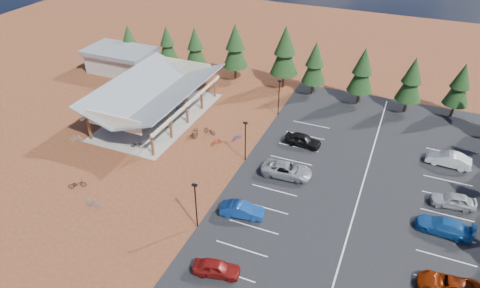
% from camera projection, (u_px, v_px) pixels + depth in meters
% --- Properties ---
extents(ground, '(140.00, 140.00, 0.00)m').
position_uv_depth(ground, '(199.00, 160.00, 50.29)').
color(ground, '#5C2F18').
rests_on(ground, ground).
extents(asphalt_lot, '(27.00, 44.00, 0.04)m').
position_uv_depth(asphalt_lot, '(363.00, 183.00, 46.55)').
color(asphalt_lot, black).
rests_on(asphalt_lot, ground).
extents(concrete_pad, '(10.60, 18.60, 0.10)m').
position_uv_depth(concrete_pad, '(158.00, 116.00, 58.93)').
color(concrete_pad, gray).
rests_on(concrete_pad, ground).
extents(bike_pavilion, '(11.65, 19.40, 4.97)m').
position_uv_depth(bike_pavilion, '(156.00, 91.00, 56.88)').
color(bike_pavilion, '#5A2A19').
rests_on(bike_pavilion, concrete_pad).
extents(outbuilding, '(11.00, 7.00, 3.90)m').
position_uv_depth(outbuilding, '(120.00, 60.00, 70.92)').
color(outbuilding, '#ADA593').
rests_on(outbuilding, ground).
extents(lamp_post_0, '(0.50, 0.25, 5.14)m').
position_uv_depth(lamp_post_0, '(196.00, 203.00, 39.31)').
color(lamp_post_0, black).
rests_on(lamp_post_0, ground).
extents(lamp_post_1, '(0.50, 0.25, 5.14)m').
position_uv_depth(lamp_post_1, '(245.00, 139.00, 48.58)').
color(lamp_post_1, black).
rests_on(lamp_post_1, ground).
extents(lamp_post_2, '(0.50, 0.25, 5.14)m').
position_uv_depth(lamp_post_2, '(279.00, 95.00, 57.84)').
color(lamp_post_2, black).
rests_on(lamp_post_2, ground).
extents(trash_bin_0, '(0.60, 0.60, 0.90)m').
position_uv_depth(trash_bin_0, '(196.00, 132.00, 54.65)').
color(trash_bin_0, '#442718').
rests_on(trash_bin_0, ground).
extents(trash_bin_1, '(0.60, 0.60, 0.90)m').
position_uv_depth(trash_bin_1, '(195.00, 135.00, 54.04)').
color(trash_bin_1, '#442718').
rests_on(trash_bin_1, ground).
extents(pine_0, '(2.87, 2.87, 6.69)m').
position_uv_depth(pine_0, '(129.00, 40.00, 73.16)').
color(pine_0, '#382314').
rests_on(pine_0, ground).
extents(pine_1, '(3.15, 3.15, 7.34)m').
position_uv_depth(pine_1, '(167.00, 43.00, 70.66)').
color(pine_1, '#382314').
rests_on(pine_1, ground).
extents(pine_2, '(3.39, 3.39, 7.91)m').
position_uv_depth(pine_2, '(195.00, 46.00, 68.40)').
color(pine_2, '#382314').
rests_on(pine_2, ground).
extents(pine_3, '(3.92, 3.92, 9.13)m').
position_uv_depth(pine_3, '(235.00, 46.00, 66.33)').
color(pine_3, '#382314').
rests_on(pine_3, ground).
extents(pine_4, '(4.18, 4.18, 9.75)m').
position_uv_depth(pine_4, '(285.00, 51.00, 63.57)').
color(pine_4, '#382314').
rests_on(pine_4, ground).
extents(pine_5, '(3.51, 3.51, 8.18)m').
position_uv_depth(pine_5, '(315.00, 63.00, 62.14)').
color(pine_5, '#382314').
rests_on(pine_5, ground).
extents(pine_6, '(3.64, 3.64, 8.47)m').
position_uv_depth(pine_6, '(363.00, 70.00, 59.43)').
color(pine_6, '#382314').
rests_on(pine_6, ground).
extents(pine_7, '(3.49, 3.49, 8.12)m').
position_uv_depth(pine_7, '(412.00, 79.00, 57.38)').
color(pine_7, '#382314').
rests_on(pine_7, ground).
extents(pine_8, '(3.33, 3.33, 7.77)m').
position_uv_depth(pine_8, '(460.00, 85.00, 56.51)').
color(pine_8, '#382314').
rests_on(pine_8, ground).
extents(bike_0, '(1.75, 0.93, 0.87)m').
position_uv_depth(bike_0, '(118.00, 129.00, 55.20)').
color(bike_0, black).
rests_on(bike_0, concrete_pad).
extents(bike_1, '(1.63, 0.88, 0.94)m').
position_uv_depth(bike_1, '(131.00, 118.00, 57.34)').
color(bike_1, gray).
rests_on(bike_1, concrete_pad).
extents(bike_2, '(1.93, 0.86, 0.98)m').
position_uv_depth(bike_2, '(149.00, 109.00, 59.45)').
color(bike_2, navy).
rests_on(bike_2, concrete_pad).
extents(bike_3, '(1.87, 0.66, 1.10)m').
position_uv_depth(bike_3, '(168.00, 96.00, 62.72)').
color(bike_3, maroon).
rests_on(bike_3, concrete_pad).
extents(bike_4, '(1.74, 0.88, 0.87)m').
position_uv_depth(bike_4, '(137.00, 144.00, 52.05)').
color(bike_4, black).
rests_on(bike_4, concrete_pad).
extents(bike_5, '(1.86, 1.00, 1.08)m').
position_uv_depth(bike_5, '(157.00, 127.00, 55.43)').
color(bike_5, '#9CA0A4').
rests_on(bike_5, concrete_pad).
extents(bike_6, '(1.72, 1.05, 0.85)m').
position_uv_depth(bike_6, '(179.00, 108.00, 60.02)').
color(bike_6, navy).
rests_on(bike_6, concrete_pad).
extents(bike_7, '(1.66, 0.90, 0.96)m').
position_uv_depth(bike_7, '(186.00, 100.00, 61.87)').
color(bike_7, '#9D2F1F').
rests_on(bike_7, concrete_pad).
extents(bike_9, '(1.53, 1.16, 0.92)m').
position_uv_depth(bike_9, '(76.00, 138.00, 53.43)').
color(bike_9, gray).
rests_on(bike_9, ground).
extents(bike_12, '(1.89, 1.67, 0.99)m').
position_uv_depth(bike_12, '(77.00, 184.00, 45.61)').
color(bike_12, black).
rests_on(bike_12, ground).
extents(bike_13, '(1.88, 0.68, 1.11)m').
position_uv_depth(bike_13, '(93.00, 203.00, 42.93)').
color(bike_13, gray).
rests_on(bike_13, ground).
extents(bike_14, '(1.06, 1.61, 0.80)m').
position_uv_depth(bike_14, '(237.00, 137.00, 53.75)').
color(bike_14, '#1C3995').
rests_on(bike_14, ground).
extents(bike_15, '(1.22, 1.53, 0.93)m').
position_uv_depth(bike_15, '(216.00, 142.00, 52.68)').
color(bike_15, maroon).
rests_on(bike_15, ground).
extents(bike_16, '(1.88, 0.98, 0.94)m').
position_uv_depth(bike_16, '(209.00, 131.00, 54.86)').
color(bike_16, black).
rests_on(bike_16, ground).
extents(car_0, '(4.26, 2.41, 1.37)m').
position_uv_depth(car_0, '(217.00, 268.00, 35.79)').
color(car_0, maroon).
rests_on(car_0, asphalt_lot).
extents(car_1, '(4.51, 2.22, 1.42)m').
position_uv_depth(car_1, '(242.00, 210.00, 41.79)').
color(car_1, navy).
rests_on(car_1, asphalt_lot).
extents(car_2, '(5.73, 2.98, 1.54)m').
position_uv_depth(car_2, '(287.00, 170.00, 47.19)').
color(car_2, gray).
rests_on(car_2, asphalt_lot).
extents(car_4, '(4.56, 2.05, 1.52)m').
position_uv_depth(car_4, '(303.00, 140.00, 52.40)').
color(car_4, black).
rests_on(car_4, asphalt_lot).
extents(car_6, '(5.07, 2.70, 1.35)m').
position_uv_depth(car_6, '(449.00, 286.00, 34.29)').
color(car_6, maroon).
rests_on(car_6, asphalt_lot).
extents(car_7, '(5.27, 2.47, 1.49)m').
position_uv_depth(car_7, '(444.00, 226.00, 39.85)').
color(car_7, '#184E97').
rests_on(car_7, asphalt_lot).
extents(car_8, '(4.49, 2.25, 1.47)m').
position_uv_depth(car_8, '(453.00, 200.00, 42.96)').
color(car_8, '#9A9DA2').
rests_on(car_8, asphalt_lot).
extents(car_9, '(4.91, 1.95, 1.59)m').
position_uv_depth(car_9, '(448.00, 159.00, 48.90)').
color(car_9, silver).
rests_on(car_9, asphalt_lot).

